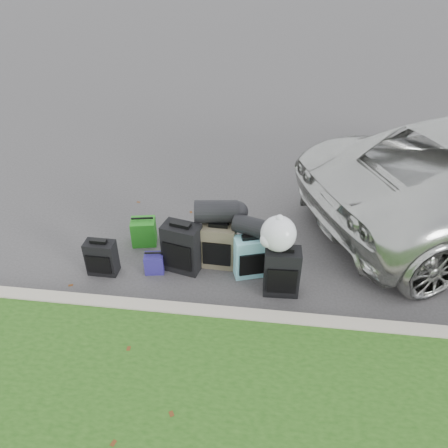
# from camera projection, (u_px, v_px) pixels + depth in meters

# --- Properties ---
(ground) EXTENTS (120.00, 120.00, 0.00)m
(ground) POSITION_uv_depth(u_px,v_px,m) (229.00, 266.00, 5.97)
(ground) COLOR #383535
(ground) RESTS_ON ground
(curb) EXTENTS (120.00, 0.18, 0.15)m
(curb) POSITION_uv_depth(u_px,v_px,m) (220.00, 315.00, 5.10)
(curb) COLOR #9E937F
(curb) RESTS_ON ground
(suitcase_small_black) EXTENTS (0.39, 0.22, 0.49)m
(suitcase_small_black) POSITION_uv_depth(u_px,v_px,m) (102.00, 258.00, 5.73)
(suitcase_small_black) COLOR black
(suitcase_small_black) RESTS_ON ground
(suitcase_large_black_left) EXTENTS (0.53, 0.39, 0.69)m
(suitcase_large_black_left) POSITION_uv_depth(u_px,v_px,m) (182.00, 248.00, 5.74)
(suitcase_large_black_left) COLOR black
(suitcase_large_black_left) RESTS_ON ground
(suitcase_olive) EXTENTS (0.46, 0.30, 0.62)m
(suitcase_olive) POSITION_uv_depth(u_px,v_px,m) (219.00, 245.00, 5.83)
(suitcase_olive) COLOR #453E2D
(suitcase_olive) RESTS_ON ground
(suitcase_teal) EXTENTS (0.46, 0.35, 0.57)m
(suitcase_teal) POSITION_uv_depth(u_px,v_px,m) (250.00, 257.00, 5.67)
(suitcase_teal) COLOR #5C9BAA
(suitcase_teal) RESTS_ON ground
(suitcase_large_black_right) EXTENTS (0.44, 0.28, 0.65)m
(suitcase_large_black_right) POSITION_uv_depth(u_px,v_px,m) (282.00, 272.00, 5.37)
(suitcase_large_black_right) COLOR black
(suitcase_large_black_right) RESTS_ON ground
(tote_green) EXTENTS (0.39, 0.33, 0.39)m
(tote_green) POSITION_uv_depth(u_px,v_px,m) (144.00, 232.00, 6.30)
(tote_green) COLOR #227D1B
(tote_green) RESTS_ON ground
(tote_navy) EXTENTS (0.28, 0.23, 0.27)m
(tote_navy) POSITION_uv_depth(u_px,v_px,m) (154.00, 263.00, 5.80)
(tote_navy) COLOR navy
(tote_navy) RESTS_ON ground
(duffel_left) EXTENTS (0.59, 0.37, 0.30)m
(duffel_left) POSITION_uv_depth(u_px,v_px,m) (216.00, 212.00, 5.67)
(duffel_left) COLOR black
(duffel_left) RESTS_ON suitcase_olive
(duffel_right) EXTENTS (0.49, 0.37, 0.25)m
(duffel_right) POSITION_uv_depth(u_px,v_px,m) (251.00, 226.00, 5.52)
(duffel_right) COLOR black
(duffel_right) RESTS_ON suitcase_teal
(trash_bag) EXTENTS (0.42, 0.42, 0.42)m
(trash_bag) POSITION_uv_depth(u_px,v_px,m) (278.00, 234.00, 5.11)
(trash_bag) COLOR silver
(trash_bag) RESTS_ON suitcase_large_black_right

